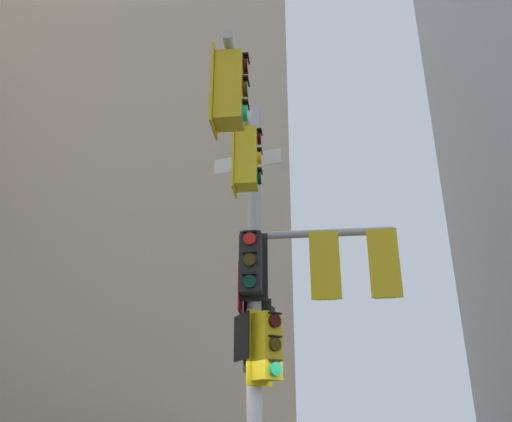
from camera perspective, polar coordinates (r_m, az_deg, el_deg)
building_mid_block at (r=34.89m, az=-14.97°, el=-0.79°), size 17.10×17.10×28.13m
signal_pole_assembly at (r=8.25m, az=1.89°, el=-5.72°), size 3.67×3.49×7.15m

